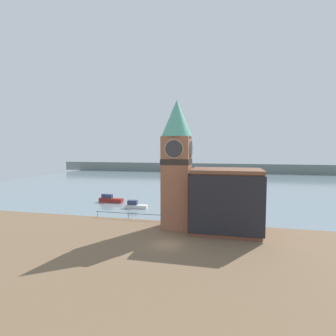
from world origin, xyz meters
TOP-DOWN VIEW (x-y plane):
  - ground_plane at (0.00, 0.00)m, footprint 160.00×160.00m
  - water at (0.00, 71.34)m, footprint 160.00×120.00m
  - far_shoreline at (0.00, 111.34)m, footprint 180.00×3.00m
  - pier_railing at (-10.01, 11.09)m, footprint 13.08×0.08m
  - clock_tower at (-0.27, 7.95)m, footprint 5.02×5.02m
  - pier_building at (7.68, 7.38)m, footprint 10.78×7.54m
  - boat_near at (-11.88, 19.88)m, footprint 4.90×1.96m
  - boat_far at (-19.97, 24.45)m, footprint 6.03×1.79m
  - mooring_bollard_near at (-2.31, 6.64)m, footprint 0.37×0.37m

SIDE VIEW (x-z plane):
  - water at x=0.00m, z-range 0.00..0.00m
  - ground_plane at x=0.00m, z-range 0.00..0.00m
  - mooring_bollard_near at x=-2.31m, z-range 0.03..0.86m
  - boat_near at x=-11.88m, z-range -0.24..1.45m
  - boat_far at x=-19.97m, z-range -0.25..1.68m
  - pier_railing at x=-10.01m, z-range 0.42..1.51m
  - far_shoreline at x=0.00m, z-range 0.00..5.00m
  - pier_building at x=7.68m, z-range 0.02..9.91m
  - clock_tower at x=-0.27m, z-range 0.64..21.46m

